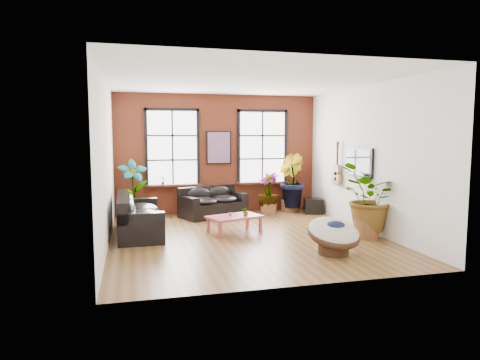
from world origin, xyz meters
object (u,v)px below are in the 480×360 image
object	(u,v)px
coffee_table	(234,218)
papasan_chair	(334,234)
sofa_left	(137,217)
sofa_back	(212,203)

from	to	relation	value
coffee_table	papasan_chair	world-z (taller)	papasan_chair
sofa_left	papasan_chair	size ratio (longest dim) A/B	2.08
sofa_left	coffee_table	world-z (taller)	sofa_left
sofa_back	sofa_left	distance (m)	2.79
sofa_back	papasan_chair	world-z (taller)	sofa_back
sofa_back	papasan_chair	distance (m)	4.71
sofa_back	sofa_left	bearing A→B (deg)	-162.15
sofa_back	sofa_left	size ratio (longest dim) A/B	0.87
sofa_back	papasan_chair	bearing A→B (deg)	-92.90
sofa_back	coffee_table	world-z (taller)	sofa_back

